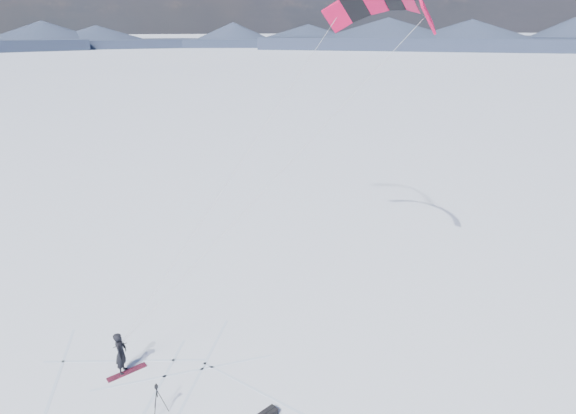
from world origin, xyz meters
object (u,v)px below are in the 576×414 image
object	(u,v)px
snowboard	(127,372)
snowkiter	(124,372)
tripod	(157,395)
gear_bag_a	(268,414)

from	to	relation	value
snowboard	snowkiter	bearing A→B (deg)	122.51
snowkiter	snowboard	world-z (taller)	snowkiter
snowkiter	snowboard	bearing A→B (deg)	-110.51
tripod	gear_bag_a	size ratio (longest dim) A/B	1.51
snowkiter	gear_bag_a	world-z (taller)	snowkiter
gear_bag_a	snowkiter	bearing A→B (deg)	114.29
snowkiter	snowboard	distance (m)	0.16
gear_bag_a	tripod	bearing A→B (deg)	133.12
snowkiter	tripod	distance (m)	3.10
snowkiter	tripod	size ratio (longest dim) A/B	1.50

